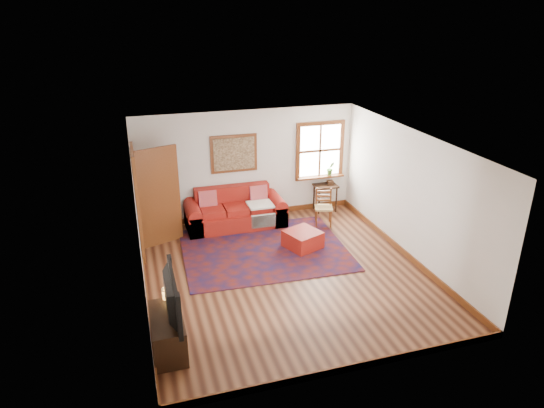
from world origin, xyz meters
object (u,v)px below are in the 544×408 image
object	(u,v)px
red_ottoman	(303,240)
side_table	(325,190)
media_cabinet	(168,333)
ladder_back_chair	(324,206)
red_leather_sofa	(235,213)

from	to	relation	value
red_ottoman	side_table	distance (m)	2.08
red_ottoman	media_cabinet	distance (m)	3.79
red_ottoman	ladder_back_chair	bearing A→B (deg)	27.32
side_table	ladder_back_chair	distance (m)	0.78
side_table	ladder_back_chair	world-z (taller)	ladder_back_chair
side_table	media_cabinet	bearing A→B (deg)	-135.24
media_cabinet	red_leather_sofa	bearing A→B (deg)	64.30
red_leather_sofa	ladder_back_chair	distance (m)	1.98
red_leather_sofa	ladder_back_chair	size ratio (longest dim) A/B	2.67
red_leather_sofa	red_ottoman	xyz separation A→B (m)	(1.06, -1.47, -0.10)
side_table	media_cabinet	world-z (taller)	side_table
red_ottoman	side_table	size ratio (longest dim) A/B	0.97
red_leather_sofa	media_cabinet	distance (m)	4.30
side_table	media_cabinet	xyz separation A→B (m)	(-4.11, -4.08, -0.26)
red_leather_sofa	red_ottoman	distance (m)	1.82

